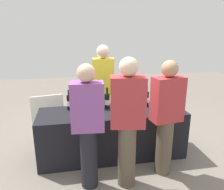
{
  "coord_description": "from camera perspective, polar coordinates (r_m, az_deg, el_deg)",
  "views": [
    {
      "loc": [
        -0.57,
        -3.06,
        1.91
      ],
      "look_at": [
        0.0,
        0.0,
        0.97
      ],
      "focal_mm": 35.58,
      "sensor_mm": 36.0,
      "label": 1
    }
  ],
  "objects": [
    {
      "name": "ground_plane",
      "position": [
        3.65,
        0.0,
        -14.78
      ],
      "size": [
        12.0,
        12.0,
        0.0
      ],
      "primitive_type": "plane",
      "color": "slate"
    },
    {
      "name": "tasting_table",
      "position": [
        3.48,
        0.0,
        -9.69
      ],
      "size": [
        2.19,
        0.7,
        0.72
      ],
      "primitive_type": "cube",
      "color": "black",
      "rests_on": "ground_plane"
    },
    {
      "name": "wine_bottle_0",
      "position": [
        3.4,
        -10.98,
        -1.86
      ],
      "size": [
        0.07,
        0.07,
        0.33
      ],
      "color": "black",
      "rests_on": "tasting_table"
    },
    {
      "name": "wine_bottle_1",
      "position": [
        3.39,
        -2.9,
        -1.69
      ],
      "size": [
        0.08,
        0.08,
        0.31
      ],
      "color": "black",
      "rests_on": "tasting_table"
    },
    {
      "name": "wine_bottle_2",
      "position": [
        3.4,
        -1.24,
        -1.55
      ],
      "size": [
        0.08,
        0.08,
        0.33
      ],
      "color": "black",
      "rests_on": "tasting_table"
    },
    {
      "name": "wine_bottle_3",
      "position": [
        3.53,
        8.89,
        -1.01
      ],
      "size": [
        0.07,
        0.07,
        0.33
      ],
      "color": "black",
      "rests_on": "tasting_table"
    },
    {
      "name": "wine_glass_0",
      "position": [
        3.18,
        -5.81,
        -3.32
      ],
      "size": [
        0.06,
        0.06,
        0.14
      ],
      "color": "silver",
      "rests_on": "tasting_table"
    },
    {
      "name": "wine_glass_1",
      "position": [
        3.4,
        10.74,
        -2.34
      ],
      "size": [
        0.07,
        0.07,
        0.13
      ],
      "color": "silver",
      "rests_on": "tasting_table"
    },
    {
      "name": "wine_glass_2",
      "position": [
        3.37,
        12.38,
        -2.54
      ],
      "size": [
        0.07,
        0.07,
        0.14
      ],
      "color": "silver",
      "rests_on": "tasting_table"
    },
    {
      "name": "server_pouring",
      "position": [
        3.83,
        -2.2,
        1.66
      ],
      "size": [
        0.39,
        0.25,
        1.65
      ],
      "rotation": [
        0.0,
        0.0,
        2.99
      ],
      "color": "brown",
      "rests_on": "ground_plane"
    },
    {
      "name": "guest_0",
      "position": [
        2.62,
        -6.21,
        -7.44
      ],
      "size": [
        0.39,
        0.24,
        1.55
      ],
      "rotation": [
        0.0,
        0.0,
        -0.08
      ],
      "color": "black",
      "rests_on": "ground_plane"
    },
    {
      "name": "guest_1",
      "position": [
        2.63,
        4.02,
        -6.49
      ],
      "size": [
        0.43,
        0.29,
        1.62
      ],
      "rotation": [
        0.0,
        0.0,
        -0.18
      ],
      "color": "brown",
      "rests_on": "ground_plane"
    },
    {
      "name": "guest_2",
      "position": [
        2.95,
        13.78,
        -5.15
      ],
      "size": [
        0.42,
        0.27,
        1.55
      ],
      "rotation": [
        0.0,
        0.0,
        0.15
      ],
      "color": "brown",
      "rests_on": "ground_plane"
    },
    {
      "name": "menu_board",
      "position": [
        4.22,
        -16.08,
        -5.14
      ],
      "size": [
        0.57,
        0.13,
        0.77
      ],
      "primitive_type": "cube",
      "rotation": [
        0.0,
        0.0,
        0.17
      ],
      "color": "white",
      "rests_on": "ground_plane"
    }
  ]
}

